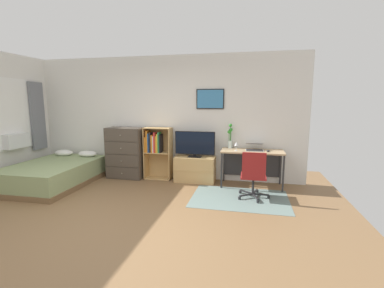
% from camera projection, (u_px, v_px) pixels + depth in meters
% --- Properties ---
extents(ground_plane, '(7.20, 7.20, 0.00)m').
position_uv_depth(ground_plane, '(113.00, 221.00, 3.84)').
color(ground_plane, brown).
extents(wall_back_with_posters, '(6.12, 0.09, 2.70)m').
position_uv_depth(wall_back_with_posters, '(165.00, 118.00, 5.97)').
color(wall_back_with_posters, silver).
rests_on(wall_back_with_posters, ground_plane).
extents(area_rug, '(1.70, 1.20, 0.01)m').
position_uv_depth(area_rug, '(240.00, 198.00, 4.75)').
color(area_rug, slate).
rests_on(area_rug, ground_plane).
extents(bed, '(1.45, 2.03, 0.58)m').
position_uv_depth(bed, '(55.00, 173.00, 5.56)').
color(bed, brown).
rests_on(bed, ground_plane).
extents(dresser, '(0.81, 0.46, 1.14)m').
position_uv_depth(dresser, '(126.00, 153.00, 6.01)').
color(dresser, '#4C4238').
rests_on(dresser, ground_plane).
extents(bookshelf, '(0.60, 0.30, 1.15)m').
position_uv_depth(bookshelf, '(156.00, 148.00, 5.90)').
color(bookshelf, tan).
rests_on(bookshelf, ground_plane).
extents(tv_stand, '(0.86, 0.41, 0.54)m').
position_uv_depth(tv_stand, '(195.00, 169.00, 5.73)').
color(tv_stand, tan).
rests_on(tv_stand, ground_plane).
extents(television, '(0.86, 0.16, 0.55)m').
position_uv_depth(television, '(195.00, 144.00, 5.63)').
color(television, black).
rests_on(television, tv_stand).
extents(desk, '(1.23, 0.55, 0.74)m').
position_uv_depth(desk, '(252.00, 157.00, 5.43)').
color(desk, tan).
rests_on(desk, ground_plane).
extents(office_chair, '(0.56, 0.58, 0.86)m').
position_uv_depth(office_chair, '(253.00, 174.00, 4.65)').
color(office_chair, '#232326').
rests_on(office_chair, ground_plane).
extents(laptop, '(0.36, 0.39, 0.15)m').
position_uv_depth(laptop, '(254.00, 147.00, 5.37)').
color(laptop, '#B7B7BC').
rests_on(laptop, desk).
extents(computer_mouse, '(0.06, 0.10, 0.03)m').
position_uv_depth(computer_mouse, '(268.00, 151.00, 5.21)').
color(computer_mouse, '#262628').
rests_on(computer_mouse, desk).
extents(bamboo_vase, '(0.10, 0.10, 0.52)m').
position_uv_depth(bamboo_vase, '(230.00, 137.00, 5.58)').
color(bamboo_vase, silver).
rests_on(bamboo_vase, desk).
extents(wine_glass, '(0.07, 0.07, 0.18)m').
position_uv_depth(wine_glass, '(236.00, 144.00, 5.29)').
color(wine_glass, silver).
rests_on(wine_glass, desk).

